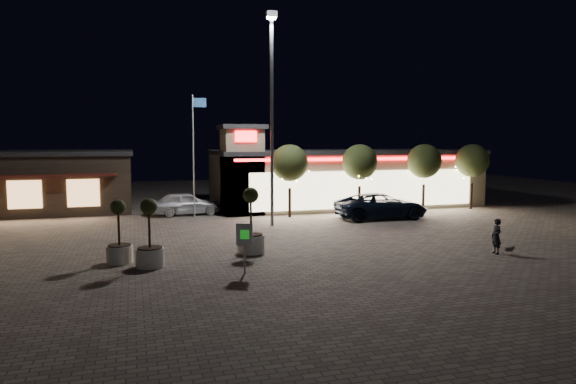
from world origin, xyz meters
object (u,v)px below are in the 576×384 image
object	(u,v)px
valet_sign	(244,239)
pickup_truck	(381,206)
planter_left	(119,243)
white_sedan	(186,203)
pedestrian	(496,236)
planter_mid	(150,246)

from	to	relation	value
valet_sign	pickup_truck	bearing A→B (deg)	44.19
pickup_truck	planter_left	bearing A→B (deg)	118.96
white_sedan	pedestrian	distance (m)	20.22
white_sedan	valet_sign	bearing A→B (deg)	176.22
white_sedan	valet_sign	distance (m)	16.43
pickup_truck	valet_sign	bearing A→B (deg)	137.09
white_sedan	planter_mid	distance (m)	14.53
pedestrian	valet_sign	distance (m)	11.47
white_sedan	planter_mid	bearing A→B (deg)	163.04
planter_left	valet_sign	bearing A→B (deg)	-35.34
white_sedan	pedestrian	world-z (taller)	pedestrian
pedestrian	pickup_truck	bearing A→B (deg)	-173.02
planter_left	planter_mid	world-z (taller)	planter_mid
pedestrian	planter_left	xyz separation A→B (m)	(-16.03, 3.07, 0.02)
pedestrian	planter_left	world-z (taller)	planter_left
planter_left	pickup_truck	bearing A→B (deg)	26.06
pickup_truck	planter_mid	bearing A→B (deg)	123.97
planter_left	pedestrian	bearing A→B (deg)	-10.83
white_sedan	planter_left	world-z (taller)	planter_left
white_sedan	planter_left	xyz separation A→B (m)	(-3.98, -13.17, 0.03)
pickup_truck	planter_left	distance (m)	17.72
pedestrian	valet_sign	bearing A→B (deg)	-82.73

